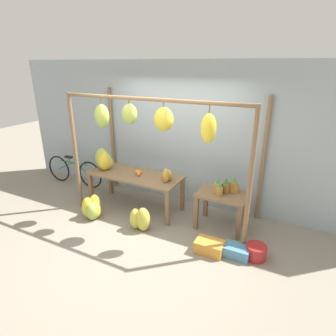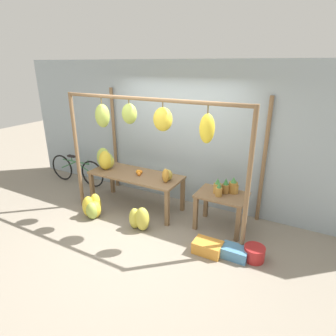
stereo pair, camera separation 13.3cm
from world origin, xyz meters
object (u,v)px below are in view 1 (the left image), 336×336
object	(u,v)px
pineapple_cluster	(227,186)
papaya_pile	(167,175)
blue_bucket	(256,252)
banana_pile_on_table	(105,161)
orange_pile	(138,172)
banana_pile_ground_right	(140,219)
banana_pile_ground_left	(92,208)
fruit_crate_purple	(237,251)
parked_bicycle	(74,171)
fruit_crate_white	(210,247)

from	to	relation	value
pineapple_cluster	papaya_pile	world-z (taller)	papaya_pile
blue_bucket	papaya_pile	distance (m)	1.95
banana_pile_on_table	orange_pile	size ratio (longest dim) A/B	2.50
banana_pile_ground_right	blue_bucket	xyz separation A→B (m)	(1.93, 0.13, -0.10)
banana_pile_ground_left	fruit_crate_purple	world-z (taller)	banana_pile_ground_left
banana_pile_ground_right	parked_bicycle	bearing A→B (deg)	158.30
parked_bicycle	papaya_pile	xyz separation A→B (m)	(2.64, -0.34, 0.50)
pineapple_cluster	fruit_crate_white	size ratio (longest dim) A/B	0.91
fruit_crate_white	banana_pile_on_table	bearing A→B (deg)	164.96
pineapple_cluster	blue_bucket	world-z (taller)	pineapple_cluster
banana_pile_ground_right	papaya_pile	distance (m)	0.91
banana_pile_ground_right	fruit_crate_white	world-z (taller)	banana_pile_ground_right
banana_pile_on_table	blue_bucket	size ratio (longest dim) A/B	1.46
orange_pile	papaya_pile	bearing A→B (deg)	-4.17
banana_pile_ground_left	fruit_crate_purple	size ratio (longest dim) A/B	1.19
fruit_crate_white	blue_bucket	world-z (taller)	blue_bucket
banana_pile_ground_left	papaya_pile	xyz separation A→B (m)	(1.23, 0.67, 0.65)
papaya_pile	fruit_crate_purple	size ratio (longest dim) A/B	0.73
banana_pile_ground_left	blue_bucket	xyz separation A→B (m)	(2.97, 0.17, -0.08)
orange_pile	blue_bucket	xyz separation A→B (m)	(2.38, -0.55, -0.65)
pineapple_cluster	parked_bicycle	size ratio (longest dim) A/B	0.24
fruit_crate_white	papaya_pile	world-z (taller)	papaya_pile
orange_pile	banana_pile_ground_left	world-z (taller)	orange_pile
orange_pile	fruit_crate_white	bearing A→B (deg)	-22.83
banana_pile_ground_left	blue_bucket	size ratio (longest dim) A/B	1.51
pineapple_cluster	fruit_crate_purple	bearing A→B (deg)	-61.04
papaya_pile	banana_pile_ground_left	bearing A→B (deg)	-151.35
fruit_crate_white	fruit_crate_purple	distance (m)	0.40
pineapple_cluster	parked_bicycle	bearing A→B (deg)	177.01
banana_pile_on_table	fruit_crate_purple	xyz separation A→B (m)	(2.87, -0.58, -0.81)
blue_bucket	parked_bicycle	bearing A→B (deg)	169.06
orange_pile	fruit_crate_purple	world-z (taller)	orange_pile
fruit_crate_white	banana_pile_ground_left	bearing A→B (deg)	179.88
blue_bucket	fruit_crate_purple	xyz separation A→B (m)	(-0.27, -0.08, -0.02)
papaya_pile	fruit_crate_purple	distance (m)	1.75
banana_pile_on_table	pineapple_cluster	world-z (taller)	banana_pile_on_table
fruit_crate_white	fruit_crate_purple	world-z (taller)	fruit_crate_white
fruit_crate_purple	banana_pile_ground_right	bearing A→B (deg)	-178.52
fruit_crate_white	parked_bicycle	bearing A→B (deg)	164.70
banana_pile_on_table	fruit_crate_white	distance (m)	2.69
blue_bucket	parked_bicycle	distance (m)	4.47
banana_pile_ground_right	banana_pile_on_table	bearing A→B (deg)	152.69
banana_pile_on_table	orange_pile	world-z (taller)	banana_pile_on_table
orange_pile	fruit_crate_purple	bearing A→B (deg)	-16.75
pineapple_cluster	banana_pile_ground_right	world-z (taller)	pineapple_cluster
banana_pile_ground_right	fruit_crate_white	bearing A→B (deg)	-1.99
banana_pile_ground_left	banana_pile_ground_right	world-z (taller)	same
orange_pile	blue_bucket	size ratio (longest dim) A/B	0.58
orange_pile	banana_pile_ground_right	distance (m)	0.98
banana_pile_ground_right	papaya_pile	xyz separation A→B (m)	(0.20, 0.63, 0.62)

